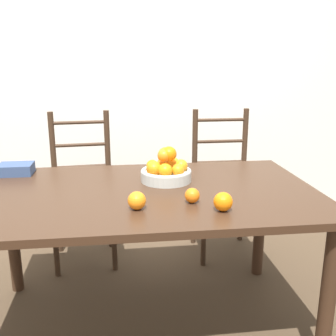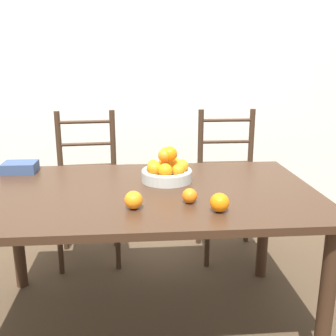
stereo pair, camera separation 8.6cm
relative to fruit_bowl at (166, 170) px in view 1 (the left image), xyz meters
The scene contains 10 objects.
ground_plane 0.84m from the fruit_bowl, 131.63° to the right, with size 12.00×12.00×0.00m, color #423323.
wall_back 1.48m from the fruit_bowl, 95.14° to the left, with size 8.00×0.06×2.60m.
dining_table 0.24m from the fruit_bowl, 131.63° to the right, with size 1.71×1.02×0.76m.
fruit_bowl is the anchor object (origin of this frame).
orange_loose_0 0.43m from the fruit_bowl, 113.94° to the right, with size 0.08×0.08×0.08m.
orange_loose_1 0.35m from the fruit_bowl, 77.61° to the right, with size 0.07×0.07×0.07m.
orange_loose_2 0.50m from the fruit_bowl, 67.88° to the right, with size 0.08×0.08×0.08m.
chair_left 0.90m from the fruit_bowl, 127.40° to the left, with size 0.45×0.43×1.05m.
chair_right 0.89m from the fruit_bowl, 52.86° to the left, with size 0.42×0.40×1.05m.
book_stack 0.86m from the fruit_bowl, 164.07° to the left, with size 0.19×0.14×0.06m.
Camera 1 is at (-0.12, -1.85, 1.38)m, focal length 42.00 mm.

